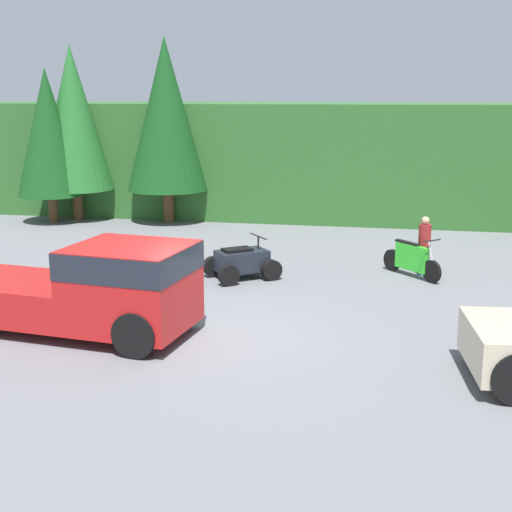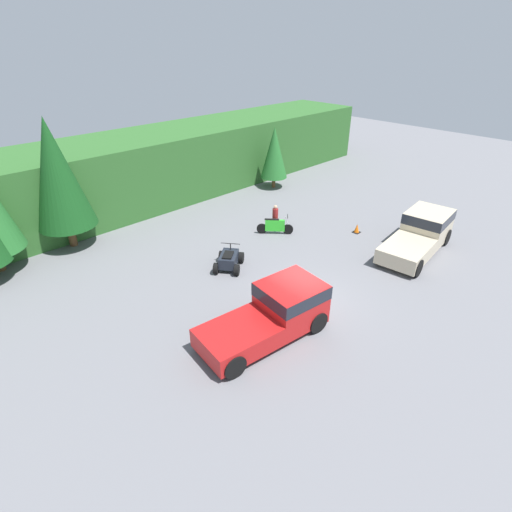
{
  "view_description": "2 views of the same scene",
  "coord_description": "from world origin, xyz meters",
  "px_view_note": "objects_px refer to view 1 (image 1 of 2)",
  "views": [
    {
      "loc": [
        3.76,
        -13.65,
        4.96
      ],
      "look_at": [
        0.36,
        3.47,
        0.95
      ],
      "focal_mm": 50.0,
      "sensor_mm": 36.0,
      "label": 1
    },
    {
      "loc": [
        -11.48,
        -8.77,
        10.51
      ],
      "look_at": [
        0.36,
        3.47,
        0.95
      ],
      "focal_mm": 28.0,
      "sensor_mm": 36.0,
      "label": 2
    }
  ],
  "objects_px": {
    "pickup_truck_red": "(96,287)",
    "dirt_bike": "(412,260)",
    "quad_atv": "(242,263)",
    "rider_person": "(424,243)"
  },
  "relations": [
    {
      "from": "pickup_truck_red",
      "to": "rider_person",
      "type": "height_order",
      "value": "pickup_truck_red"
    },
    {
      "from": "dirt_bike",
      "to": "quad_atv",
      "type": "bearing_deg",
      "value": -119.09
    },
    {
      "from": "quad_atv",
      "to": "dirt_bike",
      "type": "bearing_deg",
      "value": -24.03
    },
    {
      "from": "quad_atv",
      "to": "rider_person",
      "type": "bearing_deg",
      "value": -21.52
    },
    {
      "from": "quad_atv",
      "to": "rider_person",
      "type": "relative_size",
      "value": 1.35
    },
    {
      "from": "quad_atv",
      "to": "rider_person",
      "type": "xyz_separation_m",
      "value": [
        4.87,
        1.4,
        0.45
      ]
    },
    {
      "from": "pickup_truck_red",
      "to": "rider_person",
      "type": "bearing_deg",
      "value": 50.56
    },
    {
      "from": "pickup_truck_red",
      "to": "rider_person",
      "type": "distance_m",
      "value": 9.44
    },
    {
      "from": "pickup_truck_red",
      "to": "dirt_bike",
      "type": "xyz_separation_m",
      "value": [
        6.52,
        6.19,
        -0.55
      ]
    },
    {
      "from": "pickup_truck_red",
      "to": "quad_atv",
      "type": "distance_m",
      "value": 5.5
    }
  ]
}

